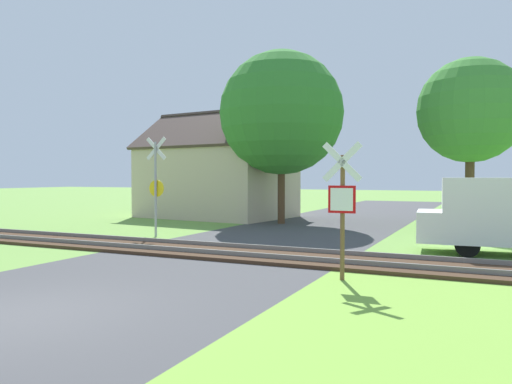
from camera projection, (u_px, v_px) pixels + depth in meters
The scene contains 8 objects.
ground_plane at pixel (15, 316), 8.09m from camera, with size 160.00×160.00×0.00m, color #6B9942.
road_asphalt at pixel (102, 291), 9.90m from camera, with size 7.12×80.00×0.01m, color #424244.
rail_track at pixel (226, 252), 14.64m from camera, with size 60.00×2.60×0.22m.
stop_sign_near at pixel (342, 203), 10.84m from camera, with size 0.88×0.15×3.03m.
crossing_sign_far at pixel (156, 182), 18.77m from camera, with size 0.88×0.13×3.77m.
house at pixel (217, 179), 28.06m from camera, with size 8.81×6.86×6.00m.
tree_right at pixel (471, 111), 21.98m from camera, with size 4.62×4.62×7.51m.
tree_center at pixel (281, 113), 24.01m from camera, with size 5.96×5.96×8.33m.
Camera 1 is at (6.92, -5.64, 2.26)m, focal length 35.00 mm.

